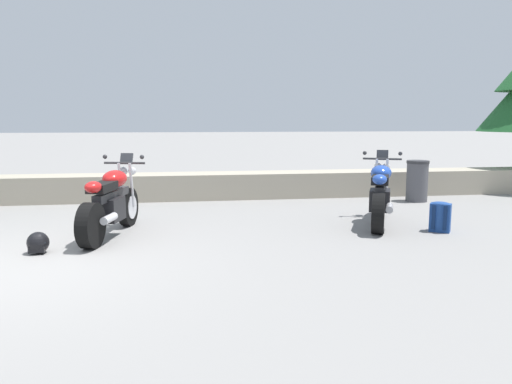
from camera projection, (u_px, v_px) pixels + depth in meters
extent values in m
plane|color=gray|center=(16.00, 267.00, 5.84)|extent=(120.00, 120.00, 0.00)
cube|color=#A89E89|center=(89.00, 188.00, 10.50)|extent=(36.00, 0.80, 0.55)
cylinder|color=black|center=(128.00, 207.00, 8.06)|extent=(0.28, 0.64, 0.62)
cylinder|color=black|center=(91.00, 226.00, 6.64)|extent=(0.32, 0.64, 0.62)
cylinder|color=silver|center=(128.00, 207.00, 8.06)|extent=(0.25, 0.41, 0.38)
cube|color=black|center=(110.00, 209.00, 7.29)|extent=(0.42, 0.54, 0.34)
cube|color=#2D2D30|center=(112.00, 195.00, 7.36)|extent=(0.40, 1.10, 0.12)
ellipsoid|color=red|center=(115.00, 179.00, 7.47)|extent=(0.45, 0.59, 0.26)
cube|color=black|center=(102.00, 187.00, 7.01)|extent=(0.39, 0.61, 0.12)
ellipsoid|color=red|center=(93.00, 187.00, 6.71)|extent=(0.28, 0.32, 0.16)
cylinder|color=#2D2D30|center=(125.00, 163.00, 7.88)|extent=(0.65, 0.19, 0.04)
sphere|color=silver|center=(124.00, 171.00, 8.04)|extent=(0.13, 0.13, 0.13)
sphere|color=silver|center=(132.00, 171.00, 8.03)|extent=(0.13, 0.13, 0.13)
cube|color=#26282D|center=(127.00, 159.00, 7.96)|extent=(0.22, 0.14, 0.18)
cylinder|color=silver|center=(109.00, 219.00, 6.85)|extent=(0.20, 0.40, 0.11)
cylinder|color=silver|center=(121.00, 185.00, 7.98)|extent=(0.08, 0.17, 0.73)
cylinder|color=silver|center=(132.00, 185.00, 7.96)|extent=(0.08, 0.17, 0.73)
sphere|color=#2D2D30|center=(105.00, 157.00, 7.85)|extent=(0.07, 0.07, 0.07)
sphere|color=#2D2D30|center=(142.00, 157.00, 7.79)|extent=(0.07, 0.07, 0.07)
cylinder|color=black|center=(381.00, 199.00, 8.87)|extent=(0.38, 0.62, 0.62)
cylinder|color=black|center=(378.00, 213.00, 7.50)|extent=(0.42, 0.64, 0.62)
cylinder|color=silver|center=(381.00, 199.00, 8.87)|extent=(0.30, 0.42, 0.38)
cube|color=black|center=(380.00, 200.00, 8.12)|extent=(0.49, 0.57, 0.34)
cube|color=#2D2D30|center=(380.00, 187.00, 8.19)|extent=(0.57, 1.06, 0.12)
ellipsoid|color=#2347A8|center=(381.00, 173.00, 8.30)|extent=(0.52, 0.61, 0.26)
cube|color=black|center=(380.00, 180.00, 7.85)|extent=(0.46, 0.62, 0.12)
ellipsoid|color=#2347A8|center=(380.00, 179.00, 7.56)|extent=(0.31, 0.35, 0.16)
cylinder|color=#2D2D30|center=(382.00, 159.00, 8.69)|extent=(0.62, 0.30, 0.04)
sphere|color=silver|center=(378.00, 166.00, 8.86)|extent=(0.13, 0.13, 0.13)
sphere|color=silver|center=(386.00, 166.00, 8.82)|extent=(0.13, 0.13, 0.13)
cube|color=#26282D|center=(382.00, 155.00, 8.78)|extent=(0.22, 0.17, 0.18)
cylinder|color=silver|center=(389.00, 208.00, 7.68)|extent=(0.25, 0.39, 0.11)
cylinder|color=silver|center=(376.00, 179.00, 8.80)|extent=(0.11, 0.17, 0.73)
cylinder|color=silver|center=(387.00, 179.00, 8.76)|extent=(0.11, 0.17, 0.73)
sphere|color=#2D2D30|center=(365.00, 153.00, 8.72)|extent=(0.07, 0.07, 0.07)
sphere|color=#2D2D30|center=(400.00, 154.00, 8.56)|extent=(0.07, 0.07, 0.07)
cube|color=navy|center=(440.00, 218.00, 7.64)|extent=(0.35, 0.32, 0.44)
cube|color=navy|center=(441.00, 219.00, 7.74)|extent=(0.22, 0.18, 0.24)
ellipsoid|color=navy|center=(441.00, 204.00, 7.61)|extent=(0.33, 0.31, 0.08)
cube|color=#10244B|center=(434.00, 217.00, 7.58)|extent=(0.06, 0.05, 0.37)
cube|color=#10244B|center=(445.00, 218.00, 7.50)|extent=(0.06, 0.05, 0.37)
sphere|color=black|center=(38.00, 243.00, 6.42)|extent=(0.28, 0.28, 0.28)
ellipsoid|color=black|center=(36.00, 243.00, 6.34)|extent=(0.23, 0.06, 0.12)
cube|color=black|center=(37.00, 249.00, 6.36)|extent=(0.20, 0.08, 0.08)
cylinder|color=#4C4C51|center=(417.00, 182.00, 10.45)|extent=(0.44, 0.44, 0.80)
cylinder|color=#2D2D30|center=(418.00, 162.00, 10.38)|extent=(0.46, 0.46, 0.06)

